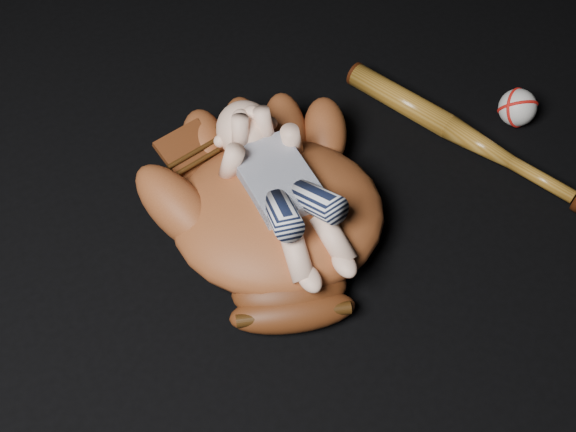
{
  "coord_description": "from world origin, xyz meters",
  "views": [
    {
      "loc": [
        -0.41,
        -0.69,
        1.0
      ],
      "look_at": [
        -0.11,
        -0.04,
        0.08
      ],
      "focal_mm": 45.0,
      "sensor_mm": 36.0,
      "label": 1
    }
  ],
  "objects_px": {
    "newborn_baby": "(285,188)",
    "baseball_glove": "(278,207)",
    "baseball_bat": "(462,134)",
    "baseball": "(518,108)"
  },
  "relations": [
    {
      "from": "baseball_glove",
      "to": "baseball_bat",
      "type": "height_order",
      "value": "baseball_glove"
    },
    {
      "from": "newborn_baby",
      "to": "baseball_glove",
      "type": "bearing_deg",
      "value": 127.17
    },
    {
      "from": "newborn_baby",
      "to": "baseball",
      "type": "xyz_separation_m",
      "value": [
        0.53,
        0.07,
        -0.1
      ]
    },
    {
      "from": "baseball_bat",
      "to": "baseball",
      "type": "height_order",
      "value": "baseball"
    },
    {
      "from": "newborn_baby",
      "to": "baseball_bat",
      "type": "height_order",
      "value": "newborn_baby"
    },
    {
      "from": "newborn_baby",
      "to": "baseball_bat",
      "type": "xyz_separation_m",
      "value": [
        0.4,
        0.06,
        -0.11
      ]
    },
    {
      "from": "baseball_glove",
      "to": "newborn_baby",
      "type": "relative_size",
      "value": 1.35
    },
    {
      "from": "baseball_bat",
      "to": "baseball_glove",
      "type": "bearing_deg",
      "value": -172.39
    },
    {
      "from": "newborn_baby",
      "to": "baseball",
      "type": "relative_size",
      "value": 5.08
    },
    {
      "from": "baseball_glove",
      "to": "baseball_bat",
      "type": "xyz_separation_m",
      "value": [
        0.41,
        0.05,
        -0.05
      ]
    }
  ]
}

